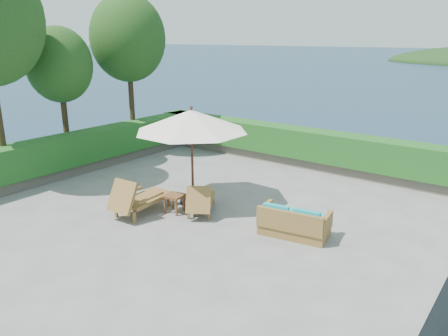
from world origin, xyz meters
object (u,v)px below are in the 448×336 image
Objects in this scene: side_table at (174,198)px; wicker_loveseat at (294,224)px; patio_umbrella at (191,122)px; lounge_left at (138,198)px; lounge_right at (201,200)px.

wicker_loveseat is at bearing 11.26° from side_table.
patio_umbrella is 2.32× the size of wicker_loveseat.
patio_umbrella is at bearing 167.49° from wicker_loveseat.
patio_umbrella is 3.82m from wicker_loveseat.
patio_umbrella is 2.44m from lounge_left.
side_table is (-0.59, -0.38, 0.04)m from lounge_right.
side_table is 0.31× the size of wicker_loveseat.
lounge_right reaches higher than side_table.
lounge_right is at bearing -33.43° from patio_umbrella.
lounge_right is (0.63, -0.42, -1.95)m from patio_umbrella.
lounge_right is 0.70m from side_table.
lounge_left is 0.93m from side_table.
lounge_left is at bearing -174.62° from lounge_right.
lounge_left reaches higher than side_table.
side_table is (0.68, 0.63, -0.03)m from lounge_left.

